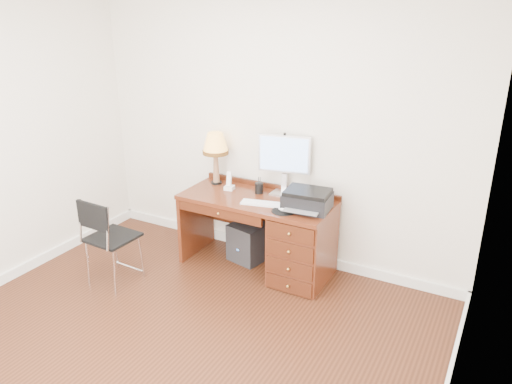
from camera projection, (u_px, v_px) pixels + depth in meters
The scene contains 12 objects.
ground at pixel (174, 343), 3.95m from camera, with size 4.00×4.00×0.00m, color #32160B.
room_shell at pixel (216, 299), 4.45m from camera, with size 4.00×4.00×4.00m.
desk at pixel (287, 236), 4.81m from camera, with size 1.50×0.67×0.75m.
monitor at pixel (285, 157), 4.82m from camera, with size 0.51×0.21×0.59m.
keyboard at pixel (263, 204), 4.68m from camera, with size 0.42×0.12×0.02m, color white.
mouse_pad at pixel (283, 210), 4.52m from camera, with size 0.22×0.22×0.04m.
printer at pixel (307, 200), 4.55m from camera, with size 0.44×0.36×0.18m.
leg_lamp at pixel (215, 147), 5.08m from camera, with size 0.27×0.27×0.54m.
phone at pixel (229, 184), 5.03m from camera, with size 0.10×0.10×0.19m.
pen_cup at pixel (259, 188), 4.94m from camera, with size 0.08×0.08×0.10m, color black.
chair at pixel (107, 233), 4.60m from camera, with size 0.43×0.43×0.87m.
equipment_box at pixel (249, 242), 5.18m from camera, with size 0.34×0.34×0.39m, color black.
Camera 1 is at (2.12, -2.56, 2.53)m, focal length 35.00 mm.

